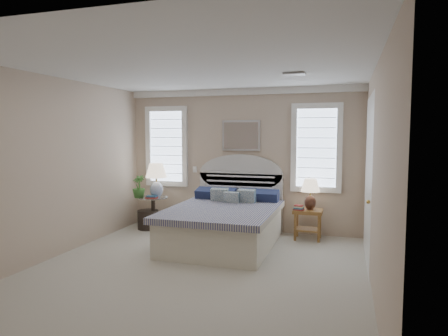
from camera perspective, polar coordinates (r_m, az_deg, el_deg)
floor at (r=5.55m, az=-4.33°, el=-14.60°), size 4.50×5.00×0.01m
ceiling at (r=5.30m, az=-4.52°, el=14.08°), size 4.50×5.00×0.01m
wall_back at (r=7.63m, az=2.49°, el=1.12°), size 4.50×0.02×2.70m
wall_left at (r=6.43m, az=-23.40°, el=0.02°), size 0.02×5.00×2.70m
wall_right at (r=4.90m, az=20.84°, el=-1.31°), size 0.02×5.00×2.70m
crown_molding at (r=7.62m, az=2.45°, el=10.83°), size 4.50×0.08×0.12m
hvac_vent at (r=5.77m, az=10.00°, el=13.07°), size 0.30×0.20×0.02m
switch_plate at (r=7.93m, az=-4.20°, el=-0.19°), size 0.08×0.01×0.12m
window_left at (r=8.13m, az=-8.18°, el=3.08°), size 0.90×0.06×1.60m
window_right at (r=7.37m, az=13.06°, el=2.81°), size 0.90×0.06×1.60m
painting at (r=7.58m, az=2.43°, el=4.65°), size 0.74×0.04×0.58m
closet_door at (r=6.11m, az=19.90°, el=-1.52°), size 0.02×1.80×2.40m
bed at (r=6.77m, az=0.21°, el=-7.61°), size 1.72×2.28×1.47m
side_table_left at (r=7.93m, az=-10.06°, el=-5.84°), size 0.56×0.56×0.63m
nightstand_right at (r=7.20m, az=11.88°, el=-6.97°), size 0.50×0.40×0.53m
floor_pot at (r=7.99m, az=-10.80°, el=-7.24°), size 0.52×0.52×0.37m
lamp_left at (r=7.78m, az=-9.65°, el=-1.19°), size 0.53×0.53×0.67m
lamp_right at (r=7.14m, az=12.23°, el=-3.17°), size 0.35×0.35×0.55m
potted_plant at (r=7.82m, az=-12.08°, el=-2.62°), size 0.26×0.26×0.43m
books_left at (r=7.72m, az=-10.27°, el=-4.09°), size 0.22×0.17×0.05m
books_right at (r=7.07m, az=10.61°, el=-5.61°), size 0.19×0.16×0.09m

